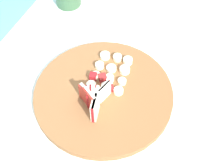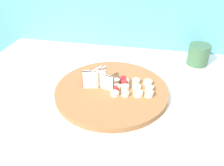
# 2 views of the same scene
# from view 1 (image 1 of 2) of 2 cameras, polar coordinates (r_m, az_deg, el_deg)

# --- Properties ---
(tiled_countertop) EXTENTS (1.34, 0.76, 0.88)m
(tiled_countertop) POSITION_cam_1_polar(r_m,az_deg,el_deg) (1.34, 1.49, -8.98)
(tiled_countertop) COLOR silver
(tiled_countertop) RESTS_ON ground
(tile_backsplash) EXTENTS (2.40, 0.04, 1.28)m
(tile_backsplash) POSITION_cam_1_polar(r_m,az_deg,el_deg) (1.30, -14.80, 1.77)
(tile_backsplash) COLOR #4C8EB2
(tile_backsplash) RESTS_ON ground
(cutting_board) EXTENTS (0.37, 0.37, 0.02)m
(cutting_board) POSITION_cam_1_polar(r_m,az_deg,el_deg) (0.91, -1.44, -1.98)
(cutting_board) COLOR brown
(cutting_board) RESTS_ON tiled_countertop
(apple_wedge_fan) EXTENTS (0.10, 0.08, 0.06)m
(apple_wedge_fan) POSITION_cam_1_polar(r_m,az_deg,el_deg) (0.86, -3.12, -2.68)
(apple_wedge_fan) COLOR #A32323
(apple_wedge_fan) RESTS_ON cutting_board
(apple_dice_pile) EXTENTS (0.10, 0.08, 0.02)m
(apple_dice_pile) POSITION_cam_1_polar(r_m,az_deg,el_deg) (0.91, -1.77, 0.14)
(apple_dice_pile) COLOR maroon
(apple_dice_pile) RESTS_ON cutting_board
(banana_slice_rows) EXTENTS (0.14, 0.11, 0.02)m
(banana_slice_rows) POSITION_cam_1_polar(r_m,az_deg,el_deg) (0.93, -0.08, 1.86)
(banana_slice_rows) COLOR white
(banana_slice_rows) RESTS_ON cutting_board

